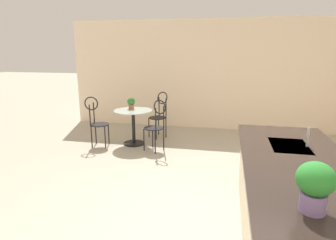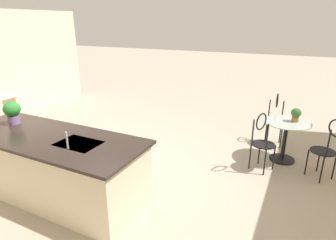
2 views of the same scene
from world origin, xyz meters
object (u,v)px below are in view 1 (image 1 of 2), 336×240
object	(u,v)px
chair_toward_desk	(97,119)
potted_plant_counter_far	(315,184)
chair_near_window	(159,113)
chair_by_island	(156,123)
potted_plant_on_table	(131,103)
bistro_table	(133,124)

from	to	relation	value
chair_toward_desk	potted_plant_counter_far	bearing A→B (deg)	42.78
chair_near_window	chair_by_island	size ratio (longest dim) A/B	1.00
chair_by_island	potted_plant_on_table	distance (m)	0.84
chair_near_window	potted_plant_counter_far	world-z (taller)	potted_plant_counter_far
bistro_table	potted_plant_on_table	bearing A→B (deg)	-146.66
chair_toward_desk	potted_plant_on_table	size ratio (longest dim) A/B	4.34
chair_toward_desk	bistro_table	bearing A→B (deg)	110.06
chair_by_island	chair_toward_desk	size ratio (longest dim) A/B	1.00
chair_by_island	potted_plant_counter_far	xyz separation A→B (m)	(3.40, 1.92, 0.54)
chair_near_window	potted_plant_counter_far	size ratio (longest dim) A/B	3.02
bistro_table	potted_plant_on_table	distance (m)	0.45
chair_near_window	potted_plant_counter_far	bearing A→B (deg)	25.60
chair_toward_desk	potted_plant_on_table	xyz separation A→B (m)	(-0.37, 0.63, 0.30)
chair_near_window	chair_toward_desk	size ratio (longest dim) A/B	1.00
bistro_table	potted_plant_counter_far	distance (m)	4.52
chair_near_window	potted_plant_on_table	distance (m)	0.77
bistro_table	chair_by_island	world-z (taller)	chair_by_island
chair_by_island	potted_plant_on_table	bearing A→B (deg)	-123.67
bistro_table	chair_near_window	bearing A→B (deg)	147.21
bistro_table	chair_near_window	world-z (taller)	chair_near_window
chair_toward_desk	potted_plant_on_table	distance (m)	0.79
bistro_table	potted_plant_on_table	xyz separation A→B (m)	(-0.12, -0.08, 0.43)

